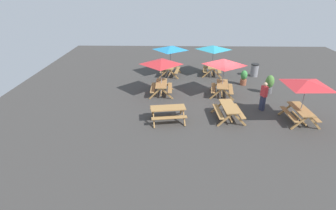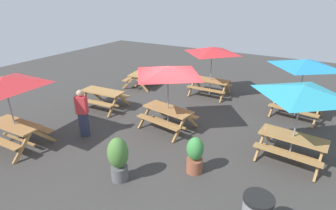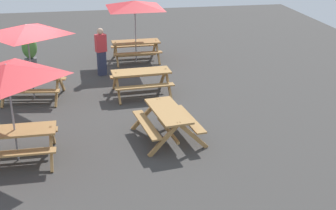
% 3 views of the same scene
% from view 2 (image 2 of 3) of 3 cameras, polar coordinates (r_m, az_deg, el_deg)
% --- Properties ---
extents(ground_plane, '(28.14, 28.14, 0.00)m').
position_cam_2_polar(ground_plane, '(9.55, 1.30, -5.06)').
color(ground_plane, '#3D3A38').
rests_on(ground_plane, ground).
extents(picnic_table_0, '(2.27, 2.27, 2.34)m').
position_cam_2_polar(picnic_table_0, '(8.82, 0.00, 6.52)').
color(picnic_table_0, '#A87A44').
rests_on(picnic_table_0, ground).
extents(picnic_table_1, '(2.18, 2.18, 2.34)m').
position_cam_2_polar(picnic_table_1, '(7.84, 27.15, 1.72)').
color(picnic_table_1, '#A87A44').
rests_on(picnic_table_1, ground).
extents(picnic_table_2, '(1.75, 1.98, 0.81)m').
position_cam_2_polar(picnic_table_2, '(13.81, -5.70, 6.43)').
color(picnic_table_2, '#A87A44').
rests_on(picnic_table_2, ground).
extents(picnic_table_3, '(1.89, 1.64, 0.81)m').
position_cam_2_polar(picnic_table_3, '(11.34, -13.97, 2.05)').
color(picnic_table_3, '#A87A44').
rests_on(picnic_table_3, ground).
extents(picnic_table_4, '(2.25, 2.25, 2.34)m').
position_cam_2_polar(picnic_table_4, '(10.98, 27.61, 7.24)').
color(picnic_table_4, '#A87A44').
rests_on(picnic_table_4, ground).
extents(picnic_table_5, '(2.02, 2.02, 2.34)m').
position_cam_2_polar(picnic_table_5, '(12.23, 9.55, 10.94)').
color(picnic_table_5, '#A87A44').
rests_on(picnic_table_5, ground).
extents(picnic_table_6, '(2.83, 2.83, 2.34)m').
position_cam_2_polar(picnic_table_6, '(9.05, -31.94, 3.36)').
color(picnic_table_6, '#A87A44').
rests_on(picnic_table_6, ground).
extents(potted_plant_0, '(0.46, 0.46, 1.06)m').
position_cam_2_polar(potted_plant_0, '(7.16, 5.87, -10.72)').
color(potted_plant_0, '#935138').
rests_on(potted_plant_0, ground).
extents(potted_plant_1, '(0.54, 0.54, 1.23)m').
position_cam_2_polar(potted_plant_1, '(6.90, -10.75, -11.22)').
color(potted_plant_1, '#59595B').
rests_on(potted_plant_1, ground).
extents(person_standing, '(0.42, 0.34, 1.67)m').
position_cam_2_polar(person_standing, '(9.12, -18.13, -1.51)').
color(person_standing, '#2D334C').
rests_on(person_standing, ground).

